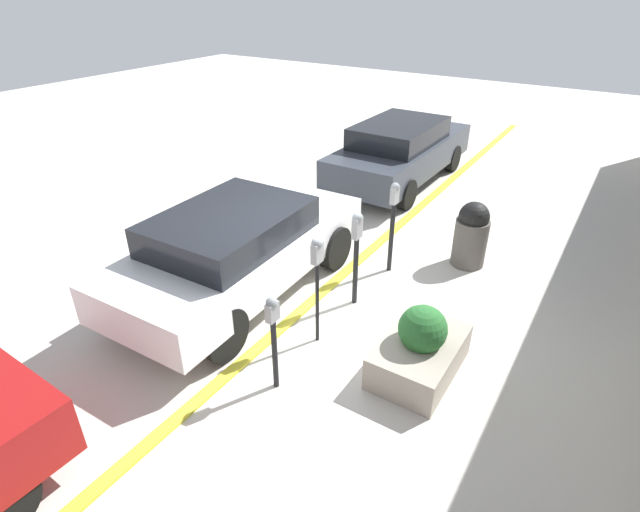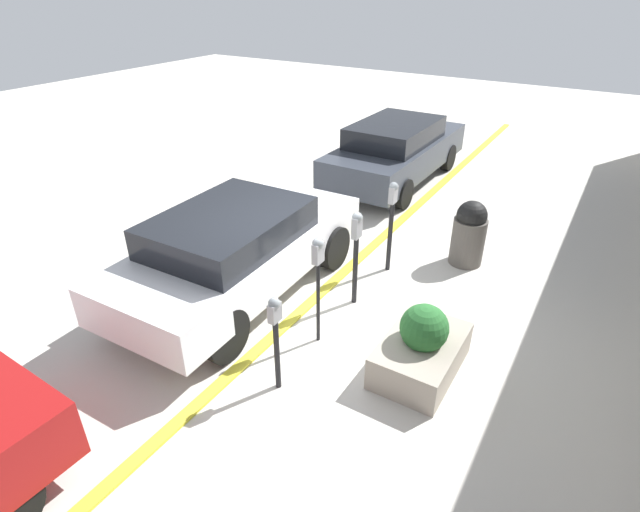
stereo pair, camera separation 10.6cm
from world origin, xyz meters
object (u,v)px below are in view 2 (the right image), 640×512
object	(u,v)px
parking_meter_fourth	(392,215)
parking_meter_nearest	(276,329)
parked_car_middle	(237,248)
parked_car_rear	(396,150)
planter_box	(422,348)
trash_bin	(469,233)
parking_meter_middle	(356,245)
parking_meter_second	(318,266)

from	to	relation	value
parking_meter_fourth	parking_meter_nearest	bearing A→B (deg)	-179.17
parked_car_middle	parked_car_rear	world-z (taller)	parked_car_rear
planter_box	parked_car_rear	xyz separation A→B (m)	(5.92, 3.02, 0.43)
parking_meter_fourth	trash_bin	distance (m)	1.46
parked_car_middle	parking_meter_middle	bearing A→B (deg)	-69.68
parking_meter_nearest	parking_meter_fourth	distance (m)	3.23
parking_meter_fourth	parked_car_rear	size ratio (longest dim) A/B	0.34
planter_box	parked_car_middle	xyz separation A→B (m)	(0.22, 3.09, 0.42)
parked_car_rear	parking_meter_fourth	bearing A→B (deg)	-156.72
parking_meter_nearest	planter_box	xyz separation A→B (m)	(1.18, -1.35, -0.52)
planter_box	parked_car_rear	bearing A→B (deg)	27.02
parking_meter_fourth	parked_car_rear	distance (m)	4.21
parking_meter_middle	parking_meter_fourth	distance (m)	1.16
parking_meter_fourth	planter_box	world-z (taller)	parking_meter_fourth
parking_meter_nearest	planter_box	bearing A→B (deg)	-48.70
planter_box	trash_bin	size ratio (longest dim) A/B	1.18
parking_meter_nearest	planter_box	world-z (taller)	parking_meter_nearest
parking_meter_middle	parked_car_rear	xyz separation A→B (m)	(5.03, 1.60, -0.21)
parking_meter_nearest	parking_meter_second	world-z (taller)	parking_meter_second
parking_meter_nearest	trash_bin	xyz separation A→B (m)	(4.15, -1.00, -0.30)
parking_meter_middle	trash_bin	bearing A→B (deg)	-27.30
parking_meter_nearest	parking_meter_second	xyz separation A→B (m)	(1.01, 0.06, 0.31)
parking_meter_middle	parked_car_rear	distance (m)	5.28
parked_car_middle	parked_car_rear	bearing A→B (deg)	-2.31
parking_meter_nearest	parked_car_middle	distance (m)	2.24
parking_meter_second	parked_car_rear	bearing A→B (deg)	14.86
parking_meter_nearest	trash_bin	size ratio (longest dim) A/B	1.13
parked_car_rear	trash_bin	size ratio (longest dim) A/B	4.01
planter_box	parked_car_middle	bearing A→B (deg)	85.93
parking_meter_second	parking_meter_fourth	bearing A→B (deg)	-0.31
parking_meter_second	parking_meter_nearest	bearing A→B (deg)	-176.67
planter_box	parked_car_middle	size ratio (longest dim) A/B	0.30
parked_car_middle	trash_bin	bearing A→B (deg)	-46.55
parking_meter_middle	trash_bin	distance (m)	2.37
parking_meter_second	parking_meter_middle	distance (m)	1.08
parking_meter_nearest	planter_box	size ratio (longest dim) A/B	0.95
parking_meter_middle	parked_car_middle	world-z (taller)	parking_meter_middle
parked_car_middle	trash_bin	world-z (taller)	parked_car_middle
planter_box	trash_bin	bearing A→B (deg)	6.68
parking_meter_second	planter_box	size ratio (longest dim) A/B	1.16
parked_car_middle	parking_meter_nearest	bearing A→B (deg)	-130.45
parking_meter_nearest	parking_meter_second	bearing A→B (deg)	3.33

